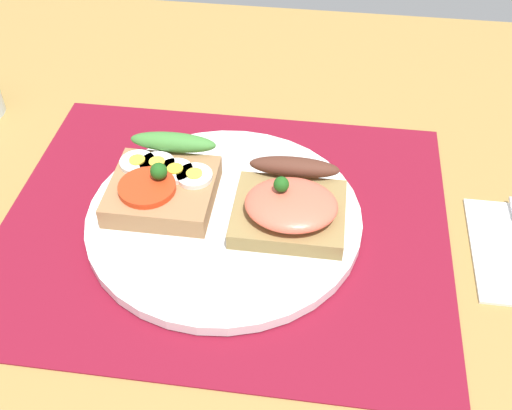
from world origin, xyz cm
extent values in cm
cube|color=olive|center=(0.00, 0.00, -1.60)|extent=(120.00, 90.00, 3.20)
cube|color=maroon|center=(0.00, 0.00, 0.15)|extent=(41.89, 34.51, 0.30)
cylinder|color=white|center=(0.00, 0.00, 0.85)|extent=(25.70, 25.70, 1.09)
cube|color=#9D7047|center=(-6.04, 1.16, 2.45)|extent=(9.72, 9.20, 2.12)
cylinder|color=red|center=(-7.09, 0.04, 3.82)|extent=(5.32, 5.32, 0.60)
ellipsoid|color=#438538|center=(-6.04, 6.15, 4.42)|extent=(8.56, 2.20, 1.80)
sphere|color=#1E5919|center=(-6.16, 1.16, 4.92)|extent=(1.60, 1.60, 1.60)
cylinder|color=white|center=(-8.96, 3.42, 3.77)|extent=(3.39, 3.39, 0.50)
cylinder|color=yellow|center=(-8.96, 3.42, 4.10)|extent=(1.52, 1.52, 0.16)
cylinder|color=white|center=(-7.01, 3.41, 3.77)|extent=(3.39, 3.39, 0.50)
cylinder|color=yellow|center=(-7.01, 3.41, 4.10)|extent=(1.52, 1.52, 0.16)
cylinder|color=white|center=(-5.07, 2.65, 3.77)|extent=(3.39, 3.39, 0.50)
cylinder|color=yellow|center=(-5.07, 2.65, 4.10)|extent=(1.52, 1.52, 0.16)
cylinder|color=white|center=(-3.12, 2.21, 3.77)|extent=(3.39, 3.39, 0.50)
cylinder|color=yellow|center=(-3.12, 2.21, 4.10)|extent=(1.52, 1.52, 0.16)
cube|color=olive|center=(6.04, -0.17, 2.20)|extent=(10.15, 8.78, 1.61)
ellipsoid|color=#F16249|center=(6.24, -0.66, 4.00)|extent=(8.32, 7.02, 1.99)
ellipsoid|color=#542D20|center=(6.04, 4.62, 3.91)|extent=(8.62, 2.20, 1.80)
sphere|color=#1E5919|center=(5.24, 0.43, 5.69)|extent=(1.40, 1.40, 1.40)
camera|label=1|loc=(8.51, -40.36, 41.87)|focal=43.47mm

